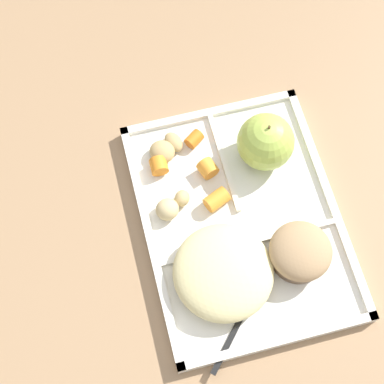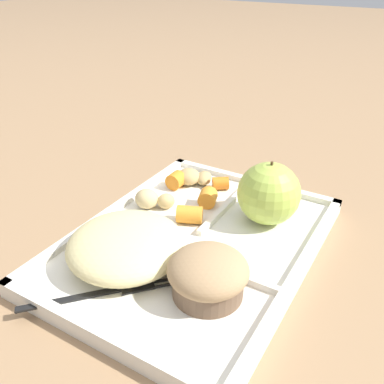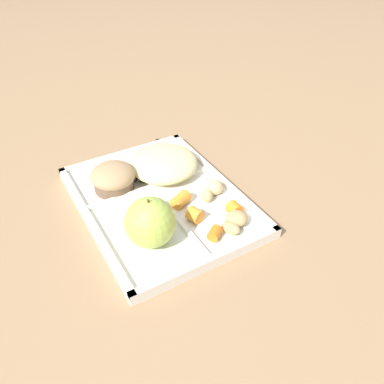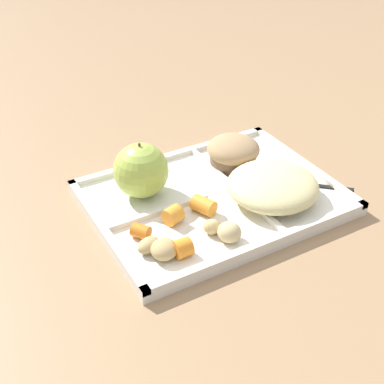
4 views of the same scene
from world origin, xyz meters
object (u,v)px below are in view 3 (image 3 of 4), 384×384
at_px(green_apple, 150,222).
at_px(lunch_tray, 160,202).
at_px(plastic_fork, 145,163).
at_px(bran_muffin, 113,178).

bearing_deg(green_apple, lunch_tray, -33.49).
bearing_deg(green_apple, plastic_fork, -22.47).
distance_m(green_apple, plastic_fork, 0.23).
bearing_deg(lunch_tray, green_apple, 146.51).
bearing_deg(lunch_tray, plastic_fork, -13.11).
xyz_separation_m(lunch_tray, bran_muffin, (0.07, 0.06, 0.03)).
relative_size(lunch_tray, green_apple, 4.18).
relative_size(bran_muffin, plastic_fork, 0.64).
height_order(lunch_tray, green_apple, green_apple).
height_order(green_apple, bran_muffin, green_apple).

